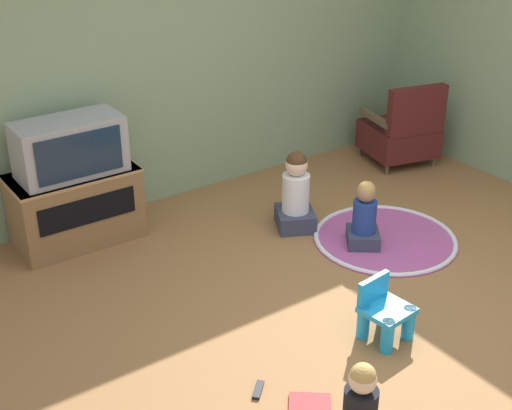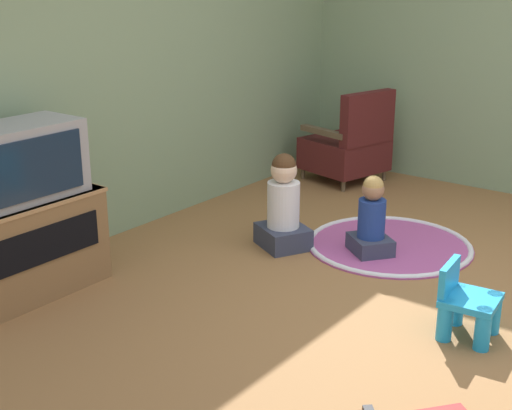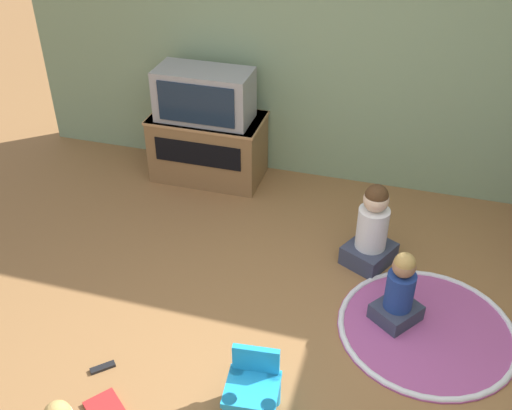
{
  "view_description": "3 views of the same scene",
  "coord_description": "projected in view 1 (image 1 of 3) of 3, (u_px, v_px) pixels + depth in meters",
  "views": [
    {
      "loc": [
        -2.98,
        -2.75,
        2.81
      ],
      "look_at": [
        -0.46,
        0.85,
        0.61
      ],
      "focal_mm": 50.0,
      "sensor_mm": 36.0,
      "label": 1
    },
    {
      "loc": [
        -3.53,
        -1.33,
        1.85
      ],
      "look_at": [
        -0.63,
        0.88,
        0.64
      ],
      "focal_mm": 50.0,
      "sensor_mm": 36.0,
      "label": 2
    },
    {
      "loc": [
        0.43,
        -2.2,
        2.86
      ],
      "look_at": [
        -0.4,
        0.64,
        0.83
      ],
      "focal_mm": 42.0,
      "sensor_mm": 36.0,
      "label": 3
    }
  ],
  "objects": [
    {
      "name": "wall_back",
      "position": [
        167.0,
        40.0,
        5.89
      ],
      "size": [
        5.58,
        0.12,
        2.77
      ],
      "color": "gray",
      "rests_on": "ground_plane"
    },
    {
      "name": "yellow_kid_chair",
      "position": [
        384.0,
        314.0,
        4.51
      ],
      "size": [
        0.32,
        0.31,
        0.39
      ],
      "rotation": [
        0.0,
        0.0,
        0.11
      ],
      "color": "#1E99DB",
      "rests_on": "ground_plane"
    },
    {
      "name": "remote_control",
      "position": [
        258.0,
        390.0,
        4.11
      ],
      "size": [
        0.14,
        0.13,
        0.02
      ],
      "rotation": [
        0.0,
        0.0,
        0.75
      ],
      "color": "black",
      "rests_on": "ground_plane"
    },
    {
      "name": "ground_plane",
      "position": [
        384.0,
        314.0,
        4.8
      ],
      "size": [
        30.0,
        30.0,
        0.0
      ],
      "primitive_type": "plane",
      "color": "olive"
    },
    {
      "name": "child_watching_left",
      "position": [
        364.0,
        218.0,
        5.53
      ],
      "size": [
        0.37,
        0.37,
        0.55
      ],
      "rotation": [
        0.0,
        0.0,
        0.93
      ],
      "color": "#33384C",
      "rests_on": "ground_plane"
    },
    {
      "name": "child_watching_right",
      "position": [
        296.0,
        195.0,
        5.78
      ],
      "size": [
        0.42,
        0.44,
        0.67
      ],
      "rotation": [
        0.0,
        0.0,
        1.1
      ],
      "color": "#33384C",
      "rests_on": "ground_plane"
    },
    {
      "name": "play_mat",
      "position": [
        385.0,
        238.0,
        5.71
      ],
      "size": [
        1.15,
        1.15,
        0.04
      ],
      "color": "#A54C8C",
      "rests_on": "ground_plane"
    },
    {
      "name": "black_armchair",
      "position": [
        402.0,
        132.0,
        6.97
      ],
      "size": [
        0.75,
        0.74,
        0.84
      ],
      "rotation": [
        0.0,
        0.0,
        2.9
      ],
      "color": "brown",
      "rests_on": "ground_plane"
    },
    {
      "name": "tv_cabinet",
      "position": [
        75.0,
        205.0,
        5.58
      ],
      "size": [
        0.97,
        0.53,
        0.59
      ],
      "color": "brown",
      "rests_on": "ground_plane"
    },
    {
      "name": "book",
      "position": [
        310.0,
        405.0,
        4.0
      ],
      "size": [
        0.3,
        0.29,
        0.02
      ],
      "rotation": [
        0.0,
        0.0,
        2.47
      ],
      "color": "#B22323",
      "rests_on": "ground_plane"
    },
    {
      "name": "television",
      "position": [
        70.0,
        147.0,
        5.33
      ],
      "size": [
        0.8,
        0.4,
        0.43
      ],
      "color": "#939399",
      "rests_on": "tv_cabinet"
    }
  ]
}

